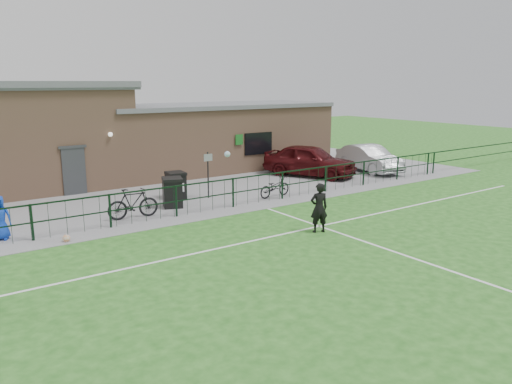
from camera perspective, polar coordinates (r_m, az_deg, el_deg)
ground at (r=13.54m, az=12.47°, el=-9.14°), size 90.00×90.00×0.00m
paving_strip at (r=24.32m, az=-11.64°, el=0.56°), size 34.00×13.00×0.02m
pitch_line_touch at (r=19.36m, az=-4.79°, el=-2.28°), size 28.00×0.10×0.01m
pitch_line_mid at (r=16.32m, az=2.04°, el=-5.07°), size 28.00×0.10×0.01m
pitch_line_perp at (r=15.00m, az=17.68°, el=-7.27°), size 0.10×16.00×0.01m
perimeter_fence at (r=19.38m, az=-5.13°, el=-0.46°), size 28.00×0.10×1.20m
wheelie_bin_left at (r=21.65m, az=-9.15°, el=0.67°), size 0.78×0.87×1.06m
wheelie_bin_right at (r=20.17m, az=-9.53°, el=-0.16°), size 0.96×1.02×1.10m
sign_post at (r=21.46m, az=-5.50°, el=1.94°), size 0.07×0.07×2.00m
car_maroon at (r=26.61m, az=6.16°, el=3.62°), size 3.86×5.31×1.68m
car_silver at (r=28.61m, az=12.79°, el=3.78°), size 2.29×4.62×1.45m
bicycle_d at (r=18.75m, az=-13.88°, el=-1.27°), size 1.92×0.72×1.12m
bicycle_e at (r=21.65m, az=2.15°, el=0.57°), size 1.71×0.75×0.87m
spectator_child at (r=17.69m, az=-27.26°, el=-2.63°), size 0.81×0.67×1.43m
goalkeeper_kick at (r=16.69m, az=6.92°, el=-1.64°), size 1.79×3.98×2.44m
ball_ground at (r=16.80m, az=-20.85°, el=-4.97°), size 0.24×0.24×0.24m
clubhouse at (r=26.43m, az=-16.26°, el=6.12°), size 24.25×5.40×4.96m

